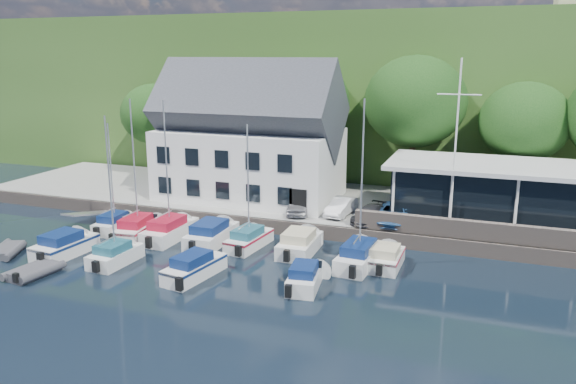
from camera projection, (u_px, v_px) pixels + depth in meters
name	position (u px, v px, depth m)	size (l,w,h in m)	color
ground	(246.00, 302.00, 28.81)	(180.00, 180.00, 0.00)	black
quay	(336.00, 207.00, 44.65)	(60.00, 13.00, 1.00)	gray
quay_face	(311.00, 231.00, 38.72)	(60.00, 0.30, 1.00)	#6D6057
hillside	(416.00, 83.00, 83.40)	(160.00, 75.00, 16.00)	#31511E
field_patch	(479.00, 28.00, 86.07)	(50.00, 30.00, 0.30)	brown
harbor_building	(250.00, 144.00, 44.89)	(14.40, 8.20, 8.70)	white
club_pavilion	(484.00, 192.00, 39.01)	(13.20, 7.20, 4.10)	black
seawall	(497.00, 233.00, 34.83)	(18.00, 0.50, 1.20)	#6D6057
gangway	(96.00, 222.00, 42.51)	(1.20, 6.00, 1.40)	silver
car_silver	(298.00, 204.00, 41.14)	(1.55, 3.86, 1.32)	#B2B2B7
car_white	(342.00, 206.00, 40.66)	(1.32, 3.78, 1.24)	silver
car_dgrey	(370.00, 214.00, 39.04)	(1.55, 3.81, 1.11)	#2C2D31
car_blue	(394.00, 213.00, 38.79)	(1.64, 4.16, 1.42)	#2E588C
flagpole	(455.00, 148.00, 35.77)	(2.68, 0.20, 11.15)	white
tree_0	(155.00, 130.00, 53.42)	(6.34, 6.34, 8.67)	#113510
tree_1	(234.00, 131.00, 51.72)	(6.53, 6.53, 8.93)	#113510
tree_2	(304.00, 124.00, 48.95)	(7.97, 7.97, 10.89)	#113510
tree_3	(414.00, 125.00, 45.99)	(8.29, 8.29, 11.32)	#113510
tree_4	(523.00, 143.00, 43.39)	(6.86, 6.86, 9.37)	#113510
boat_r1_0	(111.00, 175.00, 39.39)	(1.74, 5.17, 8.26)	silver
boat_r1_1	(135.00, 172.00, 37.98)	(1.94, 6.50, 9.23)	silver
boat_r1_2	(167.00, 171.00, 37.51)	(2.06, 6.91, 9.53)	silver
boat_r1_3	(212.00, 232.00, 37.58)	(2.24, 6.69, 1.56)	silver
boat_r1_4	(248.00, 185.00, 35.93)	(1.76, 5.79, 8.48)	silver
boat_r1_5	(300.00, 241.00, 35.79)	(2.20, 5.97, 1.52)	silver
boat_r1_6	(362.00, 189.00, 32.69)	(1.97, 6.82, 9.42)	silver
boat_r1_7	(385.00, 256.00, 33.45)	(2.02, 4.97, 1.35)	silver
boat_r2_0	(65.00, 243.00, 35.41)	(2.14, 6.01, 1.54)	silver
boat_r2_1	(111.00, 196.00, 33.11)	(1.88, 5.09, 8.43)	silver
boat_r2_2	(194.00, 265.00, 31.86)	(1.75, 6.10, 1.48)	silver
boat_r2_3	(305.00, 275.00, 30.54)	(1.70, 5.07, 1.38)	silver
dinghy_0	(7.00, 249.00, 35.59)	(1.79, 2.98, 0.69)	#3B3B40
dinghy_1	(34.00, 270.00, 32.14)	(1.89, 3.16, 0.74)	#3B3B40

